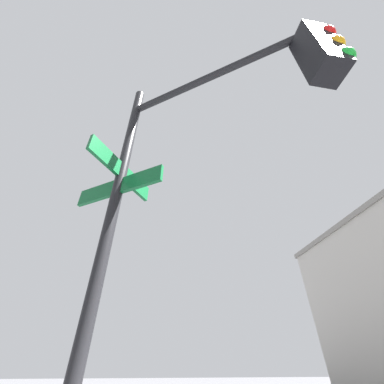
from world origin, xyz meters
The scene contains 1 object.
traffic_signal_near centered at (-5.96, -6.16, 3.50)m, with size 1.89×2.54×5.02m.
Camera 1 is at (-4.44, -6.61, 1.65)m, focal length 22.23 mm.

